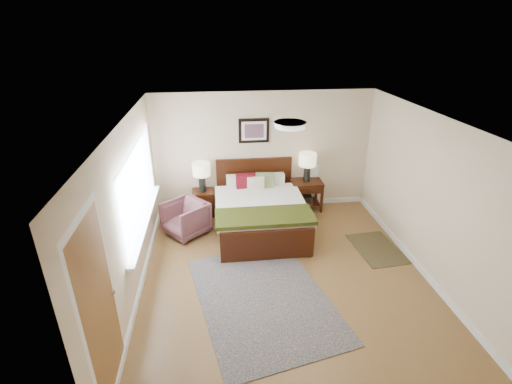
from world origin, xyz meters
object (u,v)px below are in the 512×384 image
Objects in this scene: nightstand_left at (203,197)px; lamp_left at (201,171)px; rug_persian at (263,298)px; bed at (260,206)px; nightstand_right at (306,192)px; lamp_right at (308,162)px; armchair at (186,218)px.

nightstand_left is 0.55m from lamp_left.
rug_persian is at bearing -72.16° from nightstand_left.
rug_persian is (-0.20, -1.98, -0.51)m from bed.
nightstand_left is 0.81× the size of nightstand_right.
lamp_right is (2.18, 0.00, 0.12)m from lamp_left.
lamp_right is (1.09, 0.79, 0.57)m from bed.
nightstand_right is at bearing -90.00° from lamp_right.
bed is at bearing -35.20° from nightstand_left.
armchair is (-2.51, -0.76, -0.06)m from nightstand_right.
bed reaches higher than rug_persian.
nightstand_left is at bearing 95.48° from rug_persian.
lamp_right is (2.18, 0.02, 0.67)m from nightstand_left.
lamp_right is 0.84× the size of armchair.
lamp_right is at bearing 0.00° from lamp_left.
armchair is (-0.33, -0.77, -0.64)m from lamp_left.
lamp_left is (0.00, 0.02, 0.55)m from nightstand_left.
bed reaches higher than nightstand_left.
nightstand_right is at bearing -0.35° from lamp_left.
bed is 1.42m from lamp_left.
lamp_left reaches higher than armchair.
bed is 1.35m from nightstand_right.
nightstand_right is 1.08× the size of lamp_right.
nightstand_right is at bearing 66.83° from armchair.
nightstand_left is 0.87× the size of lamp_left.
bed is 0.81× the size of rug_persian.
lamp_right is (0.00, 0.01, 0.69)m from nightstand_right.
armchair is at bearing -112.89° from lamp_left.
bed is 1.43m from armchair.
lamp_left reaches higher than nightstand_left.
bed reaches higher than nightstand_right.
rug_persian is (-1.30, -2.76, -0.38)m from nightstand_right.
nightstand_left is 0.82m from armchair.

